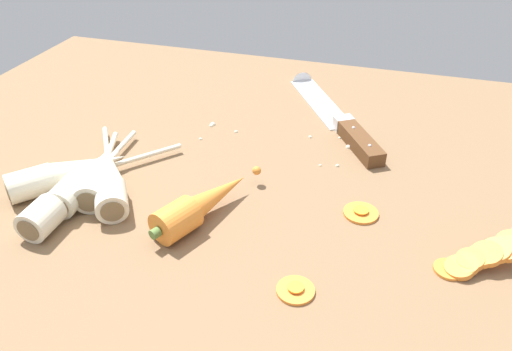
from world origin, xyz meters
The scene contains 12 objects.
ground_plane centered at (0.00, 0.00, -2.00)cm, with size 120.00×90.00×4.00cm, color brown.
chefs_knife centered at (5.94, 21.95, 0.65)cm, with size 21.12×31.29×4.18cm.
whole_carrot centered at (-4.32, -10.74, 2.10)cm, with size 9.67×16.86×4.20cm.
parsnip_front centered at (-21.19, -9.47, 1.98)cm, with size 4.54×20.80×4.00cm.
parsnip_mid_left centered at (-18.23, -8.69, 1.98)cm, with size 14.79×20.79×4.00cm.
parsnip_mid_right centered at (-23.98, -9.17, 1.98)cm, with size 17.57×19.49×4.00cm.
parsnip_back centered at (-20.02, -8.52, 1.98)cm, with size 8.68×18.38×4.00cm.
parsnip_outer centered at (-21.41, -14.60, 1.98)cm, with size 4.02×19.54×4.00cm.
carrot_slice_stack centered at (28.21, -9.61, 1.45)cm, with size 10.25×7.46×3.91cm.
carrot_slice_stray_near centered at (14.42, -4.37, 0.36)cm, with size 4.39×4.39×0.70cm.
carrot_slice_stray_mid centered at (9.45, -19.28, 0.36)cm, with size 4.03×4.03×0.70cm.
mince_crumbs centered at (-1.07, 11.08, 0.38)cm, with size 23.40×9.19×0.90cm.
Camera 1 is at (15.75, -54.56, 38.58)cm, focal length 34.60 mm.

